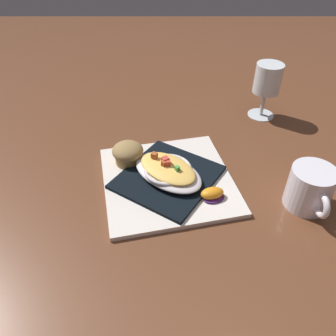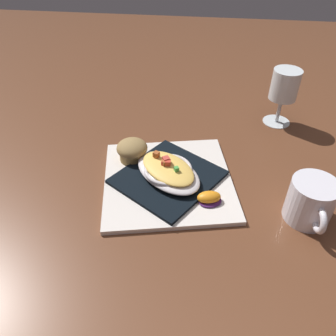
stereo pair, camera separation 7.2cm
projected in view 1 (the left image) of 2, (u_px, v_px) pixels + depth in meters
name	position (u px, v px, depth m)	size (l,w,h in m)	color
ground_plane	(168.00, 182.00, 0.75)	(2.60, 2.60, 0.00)	brown
square_plate	(168.00, 180.00, 0.74)	(0.28, 0.28, 0.01)	white
folded_napkin	(168.00, 177.00, 0.74)	(0.19, 0.20, 0.01)	black
gratin_dish	(168.00, 170.00, 0.72)	(0.19, 0.20, 0.04)	silver
muffin	(128.00, 153.00, 0.77)	(0.07, 0.07, 0.05)	olive
orange_garnish	(213.00, 194.00, 0.69)	(0.05, 0.06, 0.02)	#491E5C
coffee_mug	(310.00, 190.00, 0.67)	(0.12, 0.09, 0.09)	white
stemmed_glass	(268.00, 82.00, 0.90)	(0.07, 0.07, 0.15)	white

